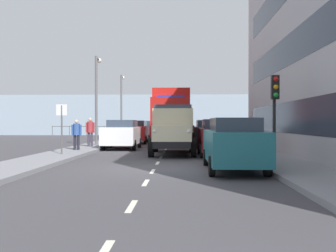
# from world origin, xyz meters

# --- Properties ---
(ground_plane) EXTENTS (80.00, 80.00, 0.00)m
(ground_plane) POSITION_xyz_m (0.00, -10.32, 0.00)
(ground_plane) COLOR #423F44
(sidewalk_left) EXTENTS (2.10, 42.21, 0.15)m
(sidewalk_left) POSITION_xyz_m (-4.63, -10.32, 0.07)
(sidewalk_left) COLOR gray
(sidewalk_left) RESTS_ON ground_plane
(sidewalk_right) EXTENTS (2.10, 42.21, 0.15)m
(sidewalk_right) POSITION_xyz_m (4.63, -10.32, 0.07)
(sidewalk_right) COLOR gray
(sidewalk_right) RESTS_ON ground_plane
(road_centreline_markings) EXTENTS (0.12, 36.83, 0.01)m
(road_centreline_markings) POSITION_xyz_m (0.00, -9.28, 0.00)
(road_centreline_markings) COLOR silver
(road_centreline_markings) RESTS_ON ground_plane
(sea_horizon) EXTENTS (80.00, 0.80, 5.00)m
(sea_horizon) POSITION_xyz_m (0.00, -34.42, 2.50)
(sea_horizon) COLOR #8C9EAD
(sea_horizon) RESTS_ON ground_plane
(seawall_railing) EXTENTS (28.08, 0.08, 1.20)m
(seawall_railing) POSITION_xyz_m (-0.00, -30.82, 0.92)
(seawall_railing) COLOR #4C5156
(seawall_railing) RESTS_ON ground_plane
(truck_vintage_cream) EXTENTS (2.17, 5.64, 2.43)m
(truck_vintage_cream) POSITION_xyz_m (-0.50, -5.56, 1.18)
(truck_vintage_cream) COLOR black
(truck_vintage_cream) RESTS_ON ground_plane
(lorry_cargo_red) EXTENTS (2.58, 8.20, 3.87)m
(lorry_cargo_red) POSITION_xyz_m (-0.22, -14.00, 2.08)
(lorry_cargo_red) COLOR red
(lorry_cargo_red) RESTS_ON ground_plane
(car_teal_kerbside_near) EXTENTS (1.79, 4.55, 1.72)m
(car_teal_kerbside_near) POSITION_xyz_m (-2.63, 0.62, 0.90)
(car_teal_kerbside_near) COLOR #1E6670
(car_teal_kerbside_near) RESTS_ON ground_plane
(car_maroon_kerbside_1) EXTENTS (1.78, 4.35, 1.72)m
(car_maroon_kerbside_1) POSITION_xyz_m (-2.63, -5.12, 0.90)
(car_maroon_kerbside_1) COLOR maroon
(car_maroon_kerbside_1) RESTS_ON ground_plane
(car_black_kerbside_2) EXTENTS (1.92, 4.27, 1.72)m
(car_black_kerbside_2) POSITION_xyz_m (-2.63, -11.10, 0.90)
(car_black_kerbside_2) COLOR black
(car_black_kerbside_2) RESTS_ON ground_plane
(car_white_oppositeside_0) EXTENTS (1.95, 4.17, 1.72)m
(car_white_oppositeside_0) POSITION_xyz_m (2.63, -9.66, 0.90)
(car_white_oppositeside_0) COLOR white
(car_white_oppositeside_0) RESTS_ON ground_plane
(car_red_oppositeside_1) EXTENTS (1.98, 4.01, 1.72)m
(car_red_oppositeside_1) POSITION_xyz_m (2.63, -15.94, 0.90)
(car_red_oppositeside_1) COLOR #B21E1E
(car_red_oppositeside_1) RESTS_ON ground_plane
(car_navy_oppositeside_2) EXTENTS (1.83, 3.92, 1.72)m
(car_navy_oppositeside_2) POSITION_xyz_m (2.63, -22.28, 0.89)
(car_navy_oppositeside_2) COLOR navy
(car_navy_oppositeside_2) RESTS_ON ground_plane
(pedestrian_near_railing) EXTENTS (0.53, 0.34, 1.57)m
(pedestrian_near_railing) POSITION_xyz_m (4.56, -6.69, 1.07)
(pedestrian_near_railing) COLOR black
(pedestrian_near_railing) RESTS_ON sidewalk_right
(pedestrian_with_bag) EXTENTS (0.53, 0.34, 1.71)m
(pedestrian_with_bag) POSITION_xyz_m (4.51, -9.48, 1.16)
(pedestrian_with_bag) COLOR #383342
(pedestrian_with_bag) RESTS_ON sidewalk_right
(traffic_light_near) EXTENTS (0.28, 0.41, 3.20)m
(traffic_light_near) POSITION_xyz_m (-4.45, -1.40, 2.47)
(traffic_light_near) COLOR black
(traffic_light_near) RESTS_ON sidewalk_left
(lamp_post_promenade) EXTENTS (0.32, 1.14, 5.70)m
(lamp_post_promenade) POSITION_xyz_m (4.56, -11.55, 3.60)
(lamp_post_promenade) COLOR #59595B
(lamp_post_promenade) RESTS_ON sidewalk_right
(lamp_post_far) EXTENTS (0.32, 1.14, 5.70)m
(lamp_post_far) POSITION_xyz_m (4.50, -21.49, 3.60)
(lamp_post_far) COLOR #59595B
(lamp_post_far) RESTS_ON sidewalk_right
(street_sign) EXTENTS (0.50, 0.07, 2.25)m
(street_sign) POSITION_xyz_m (4.51, -4.04, 1.68)
(street_sign) COLOR #4C4C4C
(street_sign) RESTS_ON sidewalk_right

